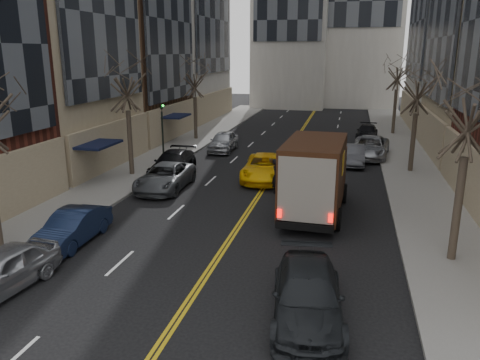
# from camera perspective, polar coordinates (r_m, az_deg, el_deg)

# --- Properties ---
(sidewalk_left) EXTENTS (4.00, 66.00, 0.15)m
(sidewalk_left) POSITION_cam_1_polar(r_m,az_deg,el_deg) (37.32, -8.60, 3.34)
(sidewalk_left) COLOR slate
(sidewalk_left) RESTS_ON ground
(sidewalk_right) EXTENTS (4.00, 66.00, 0.15)m
(sidewalk_right) POSITION_cam_1_polar(r_m,az_deg,el_deg) (34.98, 19.98, 1.76)
(sidewalk_right) COLOR slate
(sidewalk_right) RESTS_ON ground
(tree_lf_mid) EXTENTS (3.20, 3.20, 8.91)m
(tree_lf_mid) POSITION_cam_1_polar(r_m,az_deg,el_deg) (30.07, -13.78, 12.74)
(tree_lf_mid) COLOR #382D23
(tree_lf_mid) RESTS_ON sidewalk_left
(tree_lf_far) EXTENTS (3.20, 3.20, 8.12)m
(tree_lf_far) POSITION_cam_1_polar(r_m,az_deg,el_deg) (42.11, -5.60, 12.98)
(tree_lf_far) COLOR #382D23
(tree_lf_far) RESTS_ON sidewalk_left
(tree_rt_near) EXTENTS (3.20, 3.20, 8.71)m
(tree_rt_near) POSITION_cam_1_polar(r_m,az_deg,el_deg) (18.36, 26.52, 9.66)
(tree_rt_near) COLOR #382D23
(tree_rt_near) RESTS_ON sidewalk_right
(tree_rt_mid) EXTENTS (3.20, 3.20, 8.32)m
(tree_rt_mid) POSITION_cam_1_polar(r_m,az_deg,el_deg) (32.15, 21.01, 11.55)
(tree_rt_mid) COLOR #382D23
(tree_rt_mid) RESTS_ON sidewalk_right
(tree_rt_far) EXTENTS (3.20, 3.20, 9.11)m
(tree_rt_far) POSITION_cam_1_polar(r_m,az_deg,el_deg) (47.03, 18.79, 13.38)
(tree_rt_far) COLOR #382D23
(tree_rt_far) RESTS_ON sidewalk_right
(traffic_signal) EXTENTS (0.29, 0.26, 4.70)m
(traffic_signal) POSITION_cam_1_polar(r_m,az_deg,el_deg) (31.67, -9.43, 6.20)
(traffic_signal) COLOR black
(traffic_signal) RESTS_ON sidewalk_left
(ups_truck) EXTENTS (3.09, 7.05, 3.80)m
(ups_truck) POSITION_cam_1_polar(r_m,az_deg,el_deg) (22.92, 9.15, 0.38)
(ups_truck) COLOR black
(ups_truck) RESTS_ON ground
(observer_sedan) EXTENTS (2.67, 5.34, 1.49)m
(observer_sedan) POSITION_cam_1_polar(r_m,az_deg,el_deg) (14.54, 8.23, -13.76)
(observer_sedan) COLOR black
(observer_sedan) RESTS_ON ground
(taxi) EXTENTS (2.93, 5.72, 1.54)m
(taxi) POSITION_cam_1_polar(r_m,az_deg,el_deg) (29.26, 3.03, 1.54)
(taxi) COLOR yellow
(taxi) RESTS_ON ground
(pedestrian) EXTENTS (0.56, 0.77, 1.95)m
(pedestrian) POSITION_cam_1_polar(r_m,az_deg,el_deg) (26.52, 4.45, 0.49)
(pedestrian) COLOR black
(pedestrian) RESTS_ON ground
(parked_lf_a) EXTENTS (2.24, 4.55, 1.49)m
(parked_lf_a) POSITION_cam_1_polar(r_m,az_deg,el_deg) (17.72, -27.16, -9.84)
(parked_lf_a) COLOR #ADAFB5
(parked_lf_a) RESTS_ON ground
(parked_lf_b) EXTENTS (1.52, 4.25, 1.40)m
(parked_lf_b) POSITION_cam_1_polar(r_m,az_deg,el_deg) (20.81, -19.74, -5.45)
(parked_lf_b) COLOR #101A33
(parked_lf_b) RESTS_ON ground
(parked_lf_c) EXTENTS (2.57, 5.32, 1.46)m
(parked_lf_c) POSITION_cam_1_polar(r_m,az_deg,el_deg) (27.51, -9.11, 0.37)
(parked_lf_c) COLOR #474A4E
(parked_lf_c) RESTS_ON ground
(parked_lf_d) EXTENTS (2.44, 5.36, 1.52)m
(parked_lf_d) POSITION_cam_1_polar(r_m,az_deg,el_deg) (30.60, -8.20, 2.00)
(parked_lf_d) COLOR black
(parked_lf_d) RESTS_ON ground
(parked_lf_e) EXTENTS (1.97, 4.64, 1.56)m
(parked_lf_e) POSITION_cam_1_polar(r_m,az_deg,el_deg) (37.69, -2.06, 4.72)
(parked_lf_e) COLOR #B5B8BD
(parked_lf_e) RESTS_ON ground
(parked_rt_a) EXTENTS (1.56, 4.23, 1.38)m
(parked_rt_a) POSITION_cam_1_polar(r_m,az_deg,el_deg) (34.08, 13.65, 2.98)
(parked_rt_a) COLOR #43444A
(parked_rt_a) RESTS_ON ground
(parked_rt_b) EXTENTS (3.26, 5.94, 1.58)m
(parked_rt_b) POSITION_cam_1_polar(r_m,az_deg,el_deg) (36.69, 15.54, 3.88)
(parked_rt_b) COLOR #A0A3A8
(parked_rt_b) RESTS_ON ground
(parked_rt_c) EXTENTS (2.16, 4.59, 1.30)m
(parked_rt_c) POSITION_cam_1_polar(r_m,az_deg,el_deg) (44.41, 15.22, 5.66)
(parked_rt_c) COLOR black
(parked_rt_c) RESTS_ON ground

